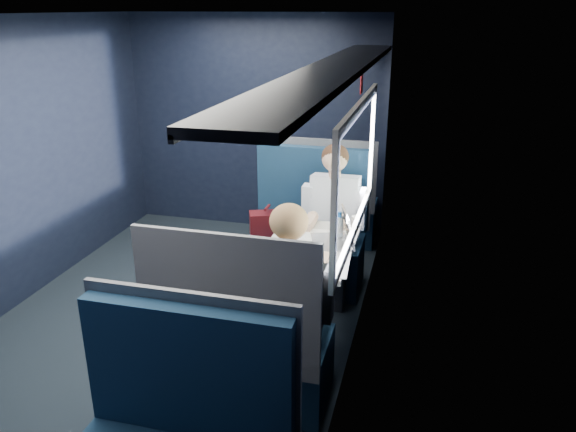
% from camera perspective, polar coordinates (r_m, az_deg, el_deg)
% --- Properties ---
extents(ground, '(2.80, 4.20, 0.01)m').
position_cam_1_polar(ground, '(4.69, -10.87, -10.01)').
color(ground, black).
extents(room_shell, '(3.00, 4.40, 2.40)m').
position_cam_1_polar(room_shell, '(4.14, -11.95, 7.92)').
color(room_shell, black).
rests_on(room_shell, ground).
extents(table, '(0.62, 1.00, 0.74)m').
position_cam_1_polar(table, '(4.07, 1.81, -3.94)').
color(table, '#54565E').
rests_on(table, ground).
extents(seat_bay_near, '(1.04, 0.62, 1.26)m').
position_cam_1_polar(seat_bay_near, '(4.99, 1.82, -2.25)').
color(seat_bay_near, '#0E243E').
rests_on(seat_bay_near, ground).
extents(seat_bay_far, '(1.04, 0.62, 1.26)m').
position_cam_1_polar(seat_bay_far, '(3.50, -4.49, -13.12)').
color(seat_bay_far, '#0E243E').
rests_on(seat_bay_far, ground).
extents(seat_row_front, '(1.04, 0.51, 1.16)m').
position_cam_1_polar(seat_row_front, '(5.84, 3.93, 1.06)').
color(seat_row_front, '#0E243E').
rests_on(seat_row_front, ground).
extents(man, '(0.53, 0.56, 1.32)m').
position_cam_1_polar(man, '(4.67, 4.52, 0.03)').
color(man, black).
rests_on(man, ground).
extents(woman, '(0.53, 0.56, 1.32)m').
position_cam_1_polar(woman, '(3.41, 0.29, -7.83)').
color(woman, black).
rests_on(woman, ground).
extents(papers, '(0.61, 0.84, 0.01)m').
position_cam_1_polar(papers, '(3.95, 2.40, -3.51)').
color(papers, white).
rests_on(papers, table).
extents(laptop, '(0.36, 0.41, 0.26)m').
position_cam_1_polar(laptop, '(4.04, 5.16, -1.96)').
color(laptop, silver).
rests_on(laptop, table).
extents(bottle_small, '(0.06, 0.06, 0.20)m').
position_cam_1_polar(bottle_small, '(4.15, 5.24, -1.07)').
color(bottle_small, silver).
rests_on(bottle_small, table).
extents(cup, '(0.07, 0.07, 0.09)m').
position_cam_1_polar(cup, '(4.38, 6.90, -0.57)').
color(cup, white).
rests_on(cup, table).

